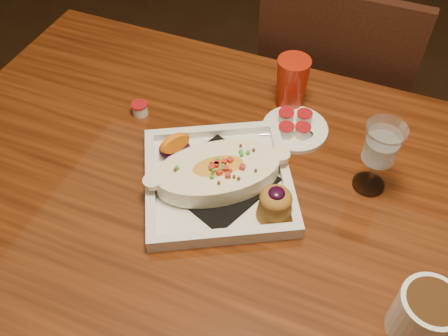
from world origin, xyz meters
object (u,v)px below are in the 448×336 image
at_px(plate, 222,178).
at_px(goblet, 381,147).
at_px(saucer, 294,127).
at_px(red_tumbler, 292,83).
at_px(chair_far, 330,102).
at_px(coffee_mug, 427,315).
at_px(table, 266,238).

height_order(plate, goblet, goblet).
height_order(saucer, red_tumbler, red_tumbler).
relative_size(chair_far, coffee_mug, 7.03).
bearing_deg(coffee_mug, plate, 169.49).
relative_size(chair_far, plate, 2.43).
relative_size(goblet, red_tumbler, 1.29).
height_order(table, red_tumbler, red_tumbler).
relative_size(plate, goblet, 2.43).
bearing_deg(plate, coffee_mug, -49.39).
xyz_separation_m(goblet, saucer, (-0.18, 0.09, -0.10)).
relative_size(table, goblet, 9.51).
distance_m(table, plate, 0.16).
relative_size(chair_far, saucer, 6.51).
bearing_deg(goblet, coffee_mug, -63.64).
height_order(chair_far, saucer, chair_far).
bearing_deg(saucer, goblet, -26.22).
distance_m(table, red_tumbler, 0.35).
xyz_separation_m(table, saucer, (-0.02, 0.22, 0.11)).
height_order(plate, coffee_mug, coffee_mug).
relative_size(saucer, red_tumbler, 1.17).
bearing_deg(saucer, red_tumbler, 113.70).
bearing_deg(chair_far, coffee_mug, 111.09).
distance_m(plate, coffee_mug, 0.43).
bearing_deg(chair_far, goblet, 108.10).
height_order(coffee_mug, saucer, coffee_mug).
relative_size(coffee_mug, saucer, 0.93).
bearing_deg(chair_far, red_tumbler, 80.48).
relative_size(chair_far, red_tumbler, 7.63).
bearing_deg(red_tumbler, chair_far, 80.48).
bearing_deg(table, saucer, 94.78).
xyz_separation_m(chair_far, red_tumbler, (-0.05, -0.33, 0.30)).
bearing_deg(goblet, plate, -156.66).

